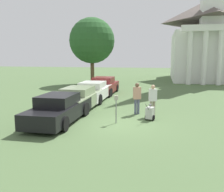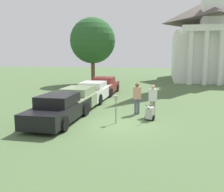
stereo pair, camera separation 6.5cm
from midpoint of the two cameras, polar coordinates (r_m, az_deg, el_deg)
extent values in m
plane|color=#4C663D|center=(12.35, 1.02, -6.41)|extent=(120.00, 120.00, 0.00)
cube|color=black|center=(12.99, -11.63, -3.37)|extent=(1.82, 5.19, 0.70)
cube|color=black|center=(12.68, -12.09, -0.85)|extent=(1.60, 2.18, 0.53)
cylinder|color=black|center=(14.82, -12.33, -2.62)|extent=(0.18, 0.69, 0.69)
cylinder|color=black|center=(14.20, -5.74, -2.96)|extent=(0.18, 0.69, 0.69)
cylinder|color=black|center=(12.03, -18.55, -5.62)|extent=(0.18, 0.69, 0.69)
cylinder|color=black|center=(11.26, -10.64, -6.30)|extent=(0.18, 0.69, 0.69)
cube|color=gray|center=(15.71, -7.35, -0.95)|extent=(1.81, 5.28, 0.75)
cube|color=gray|center=(15.42, -7.65, 1.13)|extent=(1.60, 2.22, 0.46)
cylinder|color=black|center=(17.56, -8.36, -0.60)|extent=(0.18, 0.74, 0.74)
cylinder|color=black|center=(17.04, -2.73, -0.81)|extent=(0.18, 0.74, 0.74)
cylinder|color=black|center=(14.58, -12.74, -2.72)|extent=(0.18, 0.74, 0.74)
cylinder|color=black|center=(13.95, -6.06, -3.08)|extent=(0.18, 0.74, 0.74)
cube|color=silver|center=(18.81, -4.11, 0.74)|extent=(1.85, 5.05, 0.76)
cube|color=silver|center=(18.54, -4.30, 2.51)|extent=(1.63, 2.12, 0.46)
cylinder|color=black|center=(20.58, -5.36, 0.82)|extent=(0.18, 0.70, 0.70)
cylinder|color=black|center=(20.13, -0.41, 0.67)|extent=(0.18, 0.70, 0.70)
cylinder|color=black|center=(17.65, -8.32, -0.62)|extent=(0.18, 0.70, 0.70)
cylinder|color=black|center=(17.12, -2.59, -0.84)|extent=(0.18, 0.70, 0.70)
cube|color=maroon|center=(22.14, -1.68, 2.01)|extent=(1.89, 4.67, 0.75)
cube|color=maroon|center=(21.89, -1.80, 3.62)|extent=(1.66, 1.96, 0.54)
cylinder|color=black|center=(23.79, -3.05, 1.96)|extent=(0.18, 0.69, 0.69)
cylinder|color=black|center=(23.39, 1.35, 1.85)|extent=(0.18, 0.69, 0.69)
cylinder|color=black|center=(21.02, -5.04, 0.99)|extent=(0.18, 0.69, 0.69)
cylinder|color=black|center=(20.57, -0.09, 0.85)|extent=(0.18, 0.69, 0.69)
cylinder|color=slate|center=(12.38, 1.05, -3.58)|extent=(0.05, 0.05, 1.17)
cube|color=gray|center=(12.24, 1.06, -0.40)|extent=(0.18, 0.09, 0.22)
cylinder|color=#515670|center=(14.43, 6.17, -2.40)|extent=(0.14, 0.14, 0.87)
cylinder|color=#515670|center=(14.38, 5.53, -2.43)|extent=(0.14, 0.14, 0.87)
cube|color=tan|center=(14.27, 5.90, 0.66)|extent=(0.47, 0.37, 0.69)
sphere|color=brown|center=(14.21, 5.93, 2.52)|extent=(0.24, 0.24, 0.24)
cylinder|color=gray|center=(14.09, 9.70, -2.82)|extent=(0.14, 0.14, 0.85)
cylinder|color=gray|center=(14.02, 9.06, -2.86)|extent=(0.14, 0.14, 0.85)
cube|color=silver|center=(13.92, 9.46, 0.21)|extent=(0.47, 0.38, 0.67)
sphere|color=tan|center=(13.86, 9.51, 2.05)|extent=(0.23, 0.23, 0.23)
cube|color=#B2B2AD|center=(13.14, 8.79, -3.84)|extent=(0.46, 0.52, 0.60)
cone|color=#59595B|center=(13.06, 8.83, -2.22)|extent=(0.18, 0.18, 0.16)
cylinder|color=#4C4C4C|center=(12.62, 8.17, -2.51)|extent=(0.19, 0.58, 0.43)
cylinder|color=black|center=(13.26, 7.90, -4.79)|extent=(0.12, 0.28, 0.28)
cylinder|color=black|center=(13.14, 9.64, -4.96)|extent=(0.12, 0.28, 0.28)
cube|color=white|center=(37.79, 20.22, 8.42)|extent=(8.30, 13.02, 6.40)
pyramid|color=#564C47|center=(38.26, 20.75, 17.54)|extent=(8.46, 13.28, 2.88)
cylinder|color=white|center=(30.43, 17.49, 8.21)|extent=(0.56, 0.56, 6.08)
cylinder|color=white|center=(30.64, 20.61, 8.06)|extent=(0.56, 0.56, 6.08)
cylinder|color=white|center=(30.93, 23.67, 7.88)|extent=(0.56, 0.56, 6.08)
cube|color=white|center=(30.93, 22.54, 14.25)|extent=(7.05, 0.70, 0.70)
cylinder|color=brown|center=(29.69, -4.30, 5.46)|extent=(0.44, 0.44, 2.84)
sphere|color=#285628|center=(29.68, -4.38, 12.51)|extent=(5.25, 5.25, 5.25)
camera|label=1|loc=(0.03, -89.87, 0.02)|focal=40.00mm
camera|label=2|loc=(0.03, 90.13, -0.02)|focal=40.00mm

